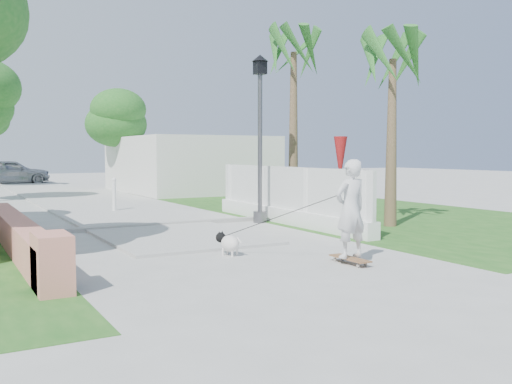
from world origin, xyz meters
TOP-DOWN VIEW (x-y plane):
  - ground at (0.00, 0.00)m, footprint 90.00×90.00m
  - path_strip at (0.00, 20.00)m, footprint 3.20×36.00m
  - curb at (0.00, 6.00)m, footprint 6.50×0.25m
  - grass_right at (7.00, 8.00)m, footprint 8.00×20.00m
  - pink_wall at (-3.30, 3.55)m, footprint 0.45×8.20m
  - lattice_fence at (3.40, 5.00)m, footprint 0.35×7.00m
  - building_right at (6.00, 18.00)m, footprint 6.00×8.00m
  - street_lamp at (2.90, 5.50)m, footprint 0.44×0.44m
  - bollard at (0.20, 10.00)m, footprint 0.14×0.14m
  - patio_umbrella at (4.80, 4.50)m, footprint 0.36×0.36m
  - tree_path_right at (3.22, 19.98)m, footprint 3.00×3.00m
  - palm_far at (4.60, 6.50)m, footprint 1.80×1.80m
  - palm_near at (5.40, 3.20)m, footprint 1.80×1.80m
  - skateboarder at (0.74, 0.63)m, footprint 1.73×2.34m
  - dog at (-0.01, 1.54)m, footprint 0.44×0.60m
  - parked_car at (-0.82, 28.73)m, footprint 4.39×1.92m

SIDE VIEW (x-z plane):
  - ground at x=0.00m, z-range 0.00..0.00m
  - grass_right at x=7.00m, z-range 0.00..0.01m
  - path_strip at x=0.00m, z-range 0.00..0.06m
  - curb at x=0.00m, z-range 0.00..0.10m
  - dog at x=-0.01m, z-range 0.02..0.45m
  - pink_wall at x=-3.30m, z-range -0.09..0.71m
  - lattice_fence at x=3.40m, z-range -0.21..1.29m
  - bollard at x=0.20m, z-range 0.04..1.13m
  - parked_car at x=-0.82m, z-range 0.00..1.47m
  - skateboarder at x=0.74m, z-range -0.11..1.65m
  - building_right at x=6.00m, z-range 0.00..2.60m
  - patio_umbrella at x=4.80m, z-range 0.54..2.84m
  - street_lamp at x=2.90m, z-range 0.21..4.65m
  - tree_path_right at x=3.22m, z-range 1.10..5.89m
  - palm_near at x=5.40m, z-range 1.60..6.30m
  - palm_far at x=4.60m, z-range 1.83..7.13m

